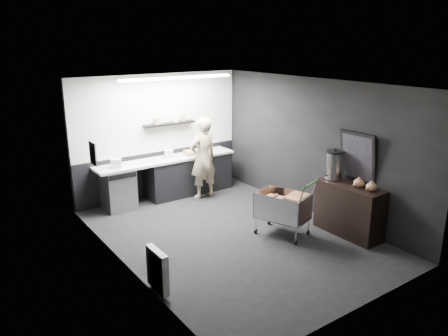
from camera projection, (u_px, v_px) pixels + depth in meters
floor at (232, 235)px, 7.88m from camera, size 5.50×5.50×0.00m
ceiling at (233, 84)px, 7.11m from camera, size 5.50×5.50×0.00m
wall_back at (159, 136)px, 9.65m from camera, size 5.50×0.00×5.50m
wall_front at (366, 214)px, 5.34m from camera, size 5.50×0.00×5.50m
wall_left at (123, 185)px, 6.39m from camera, size 0.00×5.50×5.50m
wall_right at (314, 147)px, 8.60m from camera, size 0.00×5.50×5.50m
kitchen_wall_panel at (159, 113)px, 9.49m from camera, size 3.95×0.02×1.70m
dado_panel at (161, 173)px, 9.87m from camera, size 3.95×0.02×1.00m
floating_shelf at (170, 124)px, 9.58m from camera, size 1.20×0.22×0.04m
wall_clock at (212, 95)px, 10.17m from camera, size 0.20×0.03×0.20m
poster at (93, 153)px, 7.36m from camera, size 0.02×0.30×0.40m
poster_red_band at (93, 149)px, 7.34m from camera, size 0.02×0.22×0.10m
radiator at (157, 270)px, 6.00m from camera, size 0.10×0.50×0.60m
ceiling_strip at (177, 78)px, 8.57m from camera, size 2.40×0.20×0.04m
prep_counter at (173, 177)px, 9.72m from camera, size 3.20×0.61×0.90m
person at (203, 158)px, 9.52m from camera, size 0.68×0.46×1.81m
shopping_cart at (283, 208)px, 7.78m from camera, size 0.87×1.15×1.06m
sideboard at (349, 203)px, 7.80m from camera, size 0.53×1.24×1.86m
fire_extinguisher at (158, 271)px, 6.23m from camera, size 0.14×0.14×0.45m
cardboard_box at (195, 153)px, 9.84m from camera, size 0.50×0.42×0.09m
pink_tub at (169, 154)px, 9.52m from camera, size 0.19×0.19×0.19m
white_container at (116, 164)px, 8.80m from camera, size 0.25×0.23×0.18m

